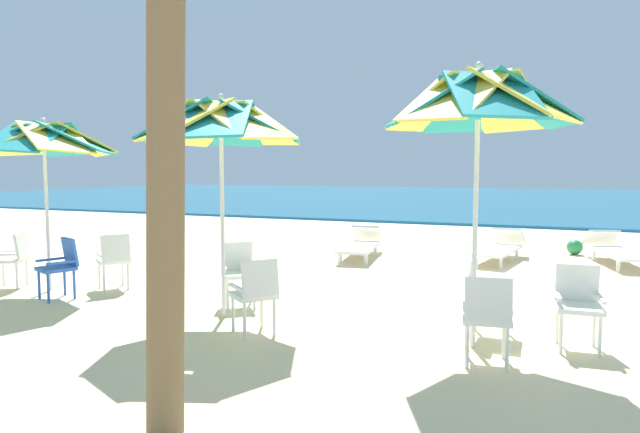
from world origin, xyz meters
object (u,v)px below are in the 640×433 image
Objects in this scene: beach_umbrella_0 at (478,104)px; beach_umbrella_2 at (44,141)px; sun_lounger_0 at (616,250)px; plastic_chair_5 at (114,258)px; plastic_chair_3 at (238,269)px; beach_umbrella_1 at (221,125)px; plastic_chair_1 at (487,314)px; plastic_chair_4 at (256,291)px; beach_ball at (575,247)px; plastic_chair_0 at (578,301)px; sun_lounger_1 at (499,247)px; sun_lounger_2 at (360,244)px; plastic_chair_7 at (61,264)px; plastic_chair_2 at (484,292)px; plastic_chair_6 at (14,256)px.

beach_umbrella_0 reaches higher than beach_umbrella_2.
beach_umbrella_0 is at bearing -107.68° from sun_lounger_0.
sun_lounger_0 is (1.96, 6.15, -2.22)m from beach_umbrella_0.
plastic_chair_3 is at bearing -3.33° from plastic_chair_5.
plastic_chair_1 is at bearing -9.20° from beach_umbrella_1.
plastic_chair_1 is 0.33× the size of beach_umbrella_2.
plastic_chair_1 is 0.39× the size of sun_lounger_0.
sun_lounger_0 is (7.40, 5.46, -0.22)m from plastic_chair_5.
beach_ball is at bearing 65.20° from plastic_chair_4.
plastic_chair_0 is 0.39× the size of sun_lounger_1.
beach_umbrella_2 is at bearing -125.36° from sun_lounger_2.
plastic_chair_5 is 0.39× the size of sun_lounger_1.
sun_lounger_2 is (2.82, 5.10, -0.22)m from plastic_chair_7.
beach_umbrella_1 reaches higher than plastic_chair_5.
sun_lounger_1 is at bearing 91.76° from beach_umbrella_0.
plastic_chair_2 is at bearing -2.67° from plastic_chair_5.
plastic_chair_0 is at bearing 1.13° from plastic_chair_6.
beach_umbrella_0 is at bearing -10.14° from plastic_chair_3.
plastic_chair_2 is 5.51m from plastic_chair_5.
sun_lounger_1 is at bearing 38.79° from plastic_chair_6.
sun_lounger_2 is (-2.90, 5.05, -2.22)m from beach_umbrella_0.
plastic_chair_4 is 4.76m from plastic_chair_6.
beach_umbrella_1 reaches higher than sun_lounger_2.
beach_umbrella_2 is 1.18× the size of sun_lounger_1.
plastic_chair_5 is 9.19m from sun_lounger_0.
plastic_chair_6 is 8.75m from sun_lounger_1.
plastic_chair_3 is 2.64m from plastic_chair_7.
beach_ball is (4.31, 7.22, -2.22)m from beach_umbrella_1.
plastic_chair_3 is 4.50m from sun_lounger_2.
plastic_chair_6 is (-1.55, -0.49, 0.00)m from plastic_chair_5.
beach_umbrella_1 is 3.28m from plastic_chair_7.
plastic_chair_2 is 2.62× the size of beach_ball.
plastic_chair_0 is 1.00× the size of plastic_chair_7.
plastic_chair_6 is (-4.71, 0.72, 0.00)m from plastic_chair_4.
beach_umbrella_0 is at bearing 0.10° from beach_umbrella_1.
plastic_chair_7 is (0.58, -0.30, -1.77)m from beach_umbrella_2.
beach_umbrella_0 reaches higher than sun_lounger_0.
plastic_chair_2 is 1.00× the size of plastic_chair_5.
beach_umbrella_1 is 3.19× the size of plastic_chair_5.
beach_ball is at bearing 122.35° from sun_lounger_0.
plastic_chair_1 is at bearing -5.84° from plastic_chair_6.
plastic_chair_4 and plastic_chair_6 have the same top height.
beach_umbrella_0 reaches higher than sun_lounger_2.
plastic_chair_6 is at bearing -139.75° from beach_ball.
plastic_chair_2 is 0.39× the size of sun_lounger_0.
beach_umbrella_0 is 1.31× the size of sun_lounger_0.
sun_lounger_1 is (5.54, 5.74, -0.22)m from plastic_chair_7.
plastic_chair_1 is at bearing -132.39° from plastic_chair_0.
plastic_chair_1 is at bearing -12.26° from plastic_chair_5.
beach_umbrella_0 is 2.08m from plastic_chair_1.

